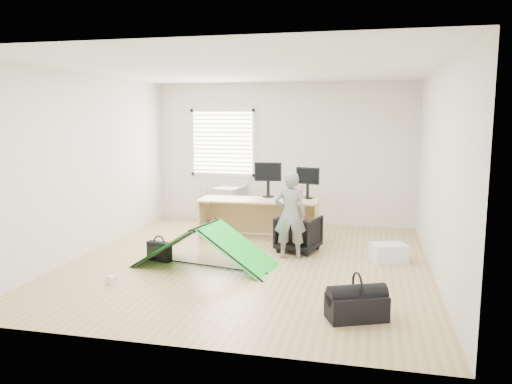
% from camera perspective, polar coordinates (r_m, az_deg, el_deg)
% --- Properties ---
extents(ground, '(5.50, 5.50, 0.00)m').
position_cam_1_polar(ground, '(7.22, -0.71, -7.95)').
color(ground, tan).
rests_on(ground, ground).
extents(back_wall, '(5.00, 0.02, 2.70)m').
position_cam_1_polar(back_wall, '(9.64, 3.13, 4.39)').
color(back_wall, silver).
rests_on(back_wall, ground).
extents(window, '(1.20, 0.06, 1.20)m').
position_cam_1_polar(window, '(9.86, -3.83, 5.64)').
color(window, silver).
rests_on(window, back_wall).
extents(radiator, '(1.00, 0.12, 0.60)m').
position_cam_1_polar(radiator, '(9.94, -3.83, -0.72)').
color(radiator, silver).
rests_on(radiator, back_wall).
extents(desk, '(2.02, 0.73, 0.68)m').
position_cam_1_polar(desk, '(8.46, 0.30, -3.11)').
color(desk, tan).
rests_on(desk, ground).
extents(filing_cabinet, '(0.59, 0.70, 0.72)m').
position_cam_1_polar(filing_cabinet, '(9.63, -3.02, -1.56)').
color(filing_cabinet, '#9C9FA2').
rests_on(filing_cabinet, ground).
extents(monitor_left, '(0.47, 0.15, 0.44)m').
position_cam_1_polar(monitor_left, '(8.60, 1.40, 0.88)').
color(monitor_left, black).
rests_on(monitor_left, desk).
extents(monitor_right, '(0.42, 0.19, 0.39)m').
position_cam_1_polar(monitor_right, '(8.50, 5.93, 0.56)').
color(monitor_right, black).
rests_on(monitor_right, desk).
extents(keyboard, '(0.40, 0.15, 0.02)m').
position_cam_1_polar(keyboard, '(8.53, 4.68, -0.66)').
color(keyboard, beige).
rests_on(keyboard, desk).
extents(thermos, '(0.07, 0.07, 0.22)m').
position_cam_1_polar(thermos, '(8.54, 5.16, 0.05)').
color(thermos, '#D57B77').
rests_on(thermos, desk).
extents(office_chair, '(0.73, 0.74, 0.56)m').
position_cam_1_polar(office_chair, '(7.73, 4.89, -4.72)').
color(office_chair, black).
rests_on(office_chair, ground).
extents(person, '(0.51, 0.38, 1.29)m').
position_cam_1_polar(person, '(7.26, 3.92, -2.63)').
color(person, slate).
rests_on(person, ground).
extents(kite, '(2.01, 1.17, 0.59)m').
position_cam_1_polar(kite, '(6.96, -5.91, -6.12)').
color(kite, '#13CE28').
rests_on(kite, ground).
extents(storage_crate, '(0.57, 0.49, 0.27)m').
position_cam_1_polar(storage_crate, '(7.40, 14.88, -6.75)').
color(storage_crate, white).
rests_on(storage_crate, ground).
extents(tote_bag, '(0.36, 0.26, 0.39)m').
position_cam_1_polar(tote_bag, '(9.34, -3.24, -2.91)').
color(tote_bag, '#1C7776').
rests_on(tote_bag, ground).
extents(laptop_bag, '(0.39, 0.19, 0.28)m').
position_cam_1_polar(laptop_bag, '(7.34, -10.98, -6.68)').
color(laptop_bag, black).
rests_on(laptop_bag, ground).
extents(white_box, '(0.12, 0.12, 0.10)m').
position_cam_1_polar(white_box, '(6.54, -16.19, -9.63)').
color(white_box, silver).
rests_on(white_box, ground).
extents(duffel_bag, '(0.67, 0.51, 0.26)m').
position_cam_1_polar(duffel_bag, '(5.32, 11.43, -12.78)').
color(duffel_bag, black).
rests_on(duffel_bag, ground).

